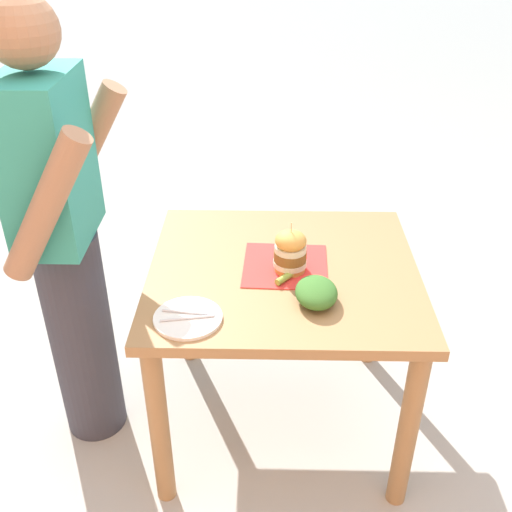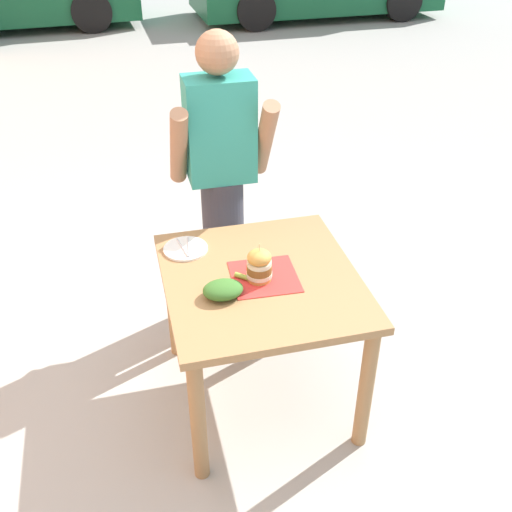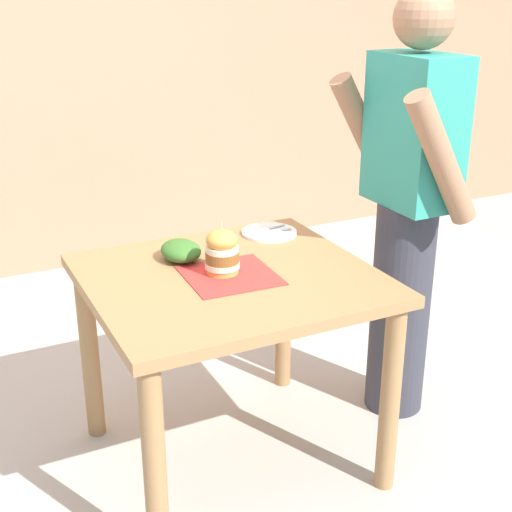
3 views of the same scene
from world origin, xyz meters
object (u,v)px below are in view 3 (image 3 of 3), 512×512
patio_table (230,308)px  side_salad (181,251)px  side_plate_with_forks (269,232)px  sandwich (222,252)px  pickle_spear (220,261)px  diner_across_table (408,207)px

patio_table → side_salad: (-0.20, -0.10, 0.17)m
side_plate_with_forks → sandwich: bearing=-48.6°
pickle_spear → side_plate_with_forks: bearing=125.3°
pickle_spear → side_salad: side_salad is taller
side_salad → sandwich: bearing=23.8°
side_plate_with_forks → diner_across_table: bearing=58.8°
sandwich → side_salad: sandwich is taller
sandwich → side_salad: bearing=-156.2°
patio_table → side_salad: side_salad is taller
pickle_spear → diner_across_table: diner_across_table is taller
patio_table → diner_across_table: 0.81m
sandwich → diner_across_table: 0.79m
patio_table → pickle_spear: (-0.09, 0.00, 0.15)m
patio_table → sandwich: size_ratio=5.06×
side_plate_with_forks → side_salad: (0.11, -0.41, 0.03)m
side_salad → patio_table: bearing=27.2°
side_plate_with_forks → side_salad: bearing=-75.5°
diner_across_table → side_plate_with_forks: bearing=-121.2°
pickle_spear → diner_across_table: (0.06, 0.76, 0.11)m
side_plate_with_forks → pickle_spear: bearing=-54.7°
sandwich → pickle_spear: (-0.07, 0.02, -0.07)m
pickle_spear → diner_across_table: size_ratio=0.04×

